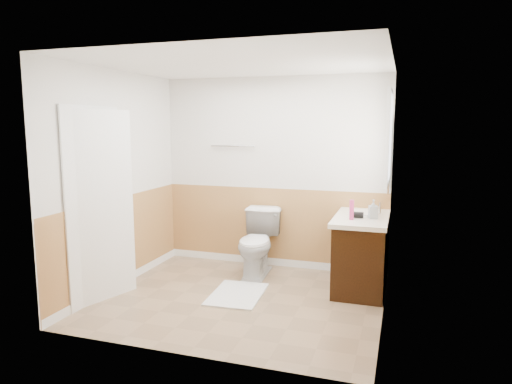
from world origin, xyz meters
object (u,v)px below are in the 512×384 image
(vanity_cabinet, at_px, (361,254))
(lotion_bottle, at_px, (352,210))
(toilet, at_px, (258,243))
(soap_dispenser, at_px, (373,209))
(bath_mat, at_px, (237,294))

(vanity_cabinet, relative_size, lotion_bottle, 5.00)
(toilet, distance_m, soap_dispenser, 1.52)
(toilet, bearing_deg, soap_dispenser, -10.59)
(soap_dispenser, bearing_deg, vanity_cabinet, 137.92)
(bath_mat, height_order, soap_dispenser, soap_dispenser)
(toilet, xyz_separation_m, lotion_bottle, (1.18, -0.32, 0.55))
(toilet, height_order, lotion_bottle, lotion_bottle)
(lotion_bottle, bearing_deg, soap_dispenser, 34.34)
(toilet, height_order, soap_dispenser, soap_dispenser)
(bath_mat, distance_m, lotion_bottle, 1.58)
(bath_mat, height_order, vanity_cabinet, vanity_cabinet)
(bath_mat, relative_size, soap_dispenser, 3.80)
(toilet, relative_size, lotion_bottle, 3.74)
(toilet, distance_m, vanity_cabinet, 1.29)
(toilet, bearing_deg, vanity_cabinet, -6.42)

